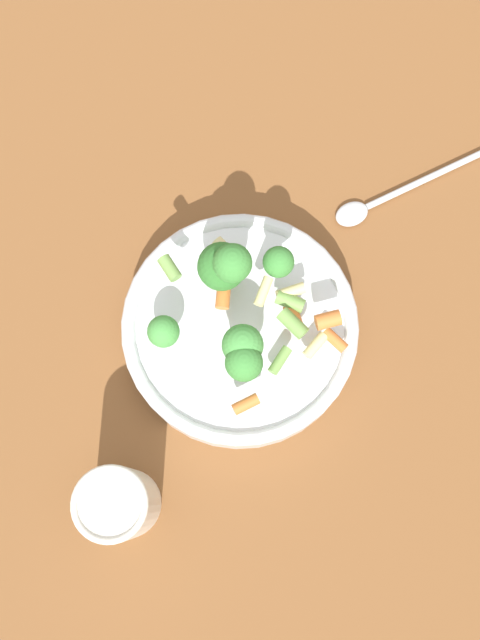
% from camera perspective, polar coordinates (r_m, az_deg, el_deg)
% --- Properties ---
extents(ground_plane, '(3.00, 3.00, 0.00)m').
position_cam_1_polar(ground_plane, '(0.76, 0.00, -1.12)').
color(ground_plane, brown).
extents(bowl, '(0.23, 0.23, 0.05)m').
position_cam_1_polar(bowl, '(0.74, 0.00, -0.71)').
color(bowl, silver).
rests_on(bowl, ground_plane).
extents(pasta_salad, '(0.17, 0.17, 0.09)m').
position_cam_1_polar(pasta_salad, '(0.68, -0.37, 1.35)').
color(pasta_salad, '#8CB766').
rests_on(pasta_salad, bowl).
extents(cup, '(0.07, 0.07, 0.11)m').
position_cam_1_polar(cup, '(0.70, -9.22, -13.66)').
color(cup, silver).
rests_on(cup, ground_plane).
extents(spoon, '(0.04, 0.19, 0.01)m').
position_cam_1_polar(spoon, '(0.82, 11.21, 9.18)').
color(spoon, silver).
rests_on(spoon, ground_plane).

